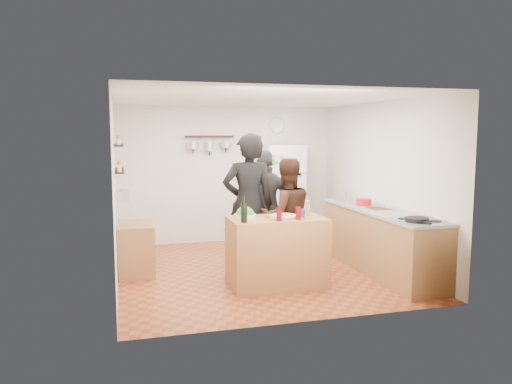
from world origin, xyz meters
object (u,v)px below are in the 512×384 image
object	(u,v)px
pepper_mill	(308,209)
salt_canister	(302,214)
person_left	(248,205)
person_back	(266,208)
prep_island	(277,252)
side_table	(136,249)
wine_bottle	(244,213)
wall_clock	(277,126)
red_bowl	(364,202)
person_center	(286,217)
fridge	(282,194)
salad_bowl	(245,216)
counter_run	(380,241)
skillet	(417,220)

from	to	relation	value
pepper_mill	salt_canister	bearing A→B (deg)	-131.42
person_left	person_back	distance (m)	0.65
prep_island	side_table	bearing A→B (deg)	149.02
wine_bottle	wall_clock	size ratio (longest dim) A/B	0.81
person_left	wall_clock	xyz separation A→B (m)	(1.14, 2.28, 1.14)
red_bowl	wall_clock	bearing A→B (deg)	107.77
person_left	person_center	distance (m)	0.56
person_center	fridge	size ratio (longest dim) A/B	0.92
wine_bottle	salt_canister	bearing A→B (deg)	7.13
pepper_mill	side_table	xyz separation A→B (m)	(-2.23, 1.02, -0.63)
fridge	pepper_mill	bearing A→B (deg)	-100.41
wine_bottle	side_table	world-z (taller)	wine_bottle
salt_canister	person_left	distance (m)	0.89
prep_island	salad_bowl	xyz separation A→B (m)	(-0.42, 0.05, 0.48)
person_center	person_back	distance (m)	0.62
wall_clock	counter_run	bearing A→B (deg)	-74.08
salad_bowl	person_back	distance (m)	1.18
pepper_mill	wall_clock	world-z (taller)	wall_clock
person_center	counter_run	size ratio (longest dim) A/B	0.63
person_back	wall_clock	size ratio (longest dim) A/B	5.86
prep_island	fridge	xyz separation A→B (m)	(0.91, 2.54, 0.45)
person_left	skillet	xyz separation A→B (m)	(1.79, -1.39, -0.06)
salad_bowl	pepper_mill	distance (m)	0.87
red_bowl	wall_clock	distance (m)	2.58
salt_canister	person_center	distance (m)	0.61
prep_island	wall_clock	distance (m)	3.45
salt_canister	pepper_mill	bearing A→B (deg)	48.58
salad_bowl	person_center	distance (m)	0.83
person_back	skillet	xyz separation A→B (m)	(1.39, -1.88, 0.07)
prep_island	person_center	distance (m)	0.67
fridge	salad_bowl	bearing A→B (deg)	-118.09
pepper_mill	skillet	world-z (taller)	pepper_mill
salt_canister	red_bowl	distance (m)	1.53
counter_run	fridge	xyz separation A→B (m)	(-0.75, 2.30, 0.45)
skillet	wall_clock	xyz separation A→B (m)	(-0.65, 3.67, 1.20)
salad_bowl	wine_bottle	xyz separation A→B (m)	(-0.08, -0.27, 0.09)
counter_run	red_bowl	world-z (taller)	red_bowl
fridge	wall_clock	xyz separation A→B (m)	(0.00, 0.33, 1.25)
counter_run	person_left	bearing A→B (deg)	169.55
wall_clock	side_table	size ratio (longest dim) A/B	0.37
prep_island	wine_bottle	world-z (taller)	wine_bottle
wine_bottle	pepper_mill	size ratio (longest dim) A/B	1.44
fridge	wall_clock	world-z (taller)	wall_clock
pepper_mill	wall_clock	xyz separation A→B (m)	(0.46, 2.82, 1.16)
person_back	skillet	size ratio (longest dim) A/B	6.07
pepper_mill	fridge	world-z (taller)	fridge
pepper_mill	skillet	bearing A→B (deg)	-37.73
pepper_mill	red_bowl	bearing A→B (deg)	28.69
person_back	skillet	world-z (taller)	person_back
person_back	side_table	xyz separation A→B (m)	(-1.95, -0.01, -0.51)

